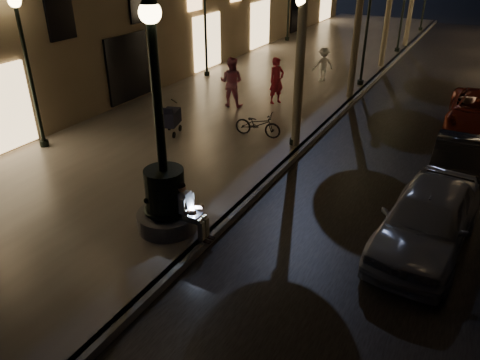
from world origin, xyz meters
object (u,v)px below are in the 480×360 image
Objects in this scene: seated_man_laptop at (188,208)px; car_third at (479,112)px; pedestrian_red at (277,81)px; bicycle at (258,124)px; lamp_left_a at (25,52)px; lamp_left_b at (205,10)px; lamp_curb_a at (299,51)px; pedestrian_white at (323,64)px; stroller at (171,118)px; pedestrian_pink at (231,82)px; car_front at (427,219)px; lamp_curb_b at (368,16)px; car_second at (457,164)px; fountain_lamppost at (165,189)px.

car_third is at bearing 64.63° from seated_man_laptop.
bicycle is at bearing -135.36° from pedestrian_red.
lamp_left_b is (0.00, 10.00, 0.00)m from lamp_left_a.
lamp_curb_a is at bearing -40.20° from lamp_left_b.
lamp_curb_a reaches higher than bicycle.
pedestrian_white reaches higher than bicycle.
pedestrian_pink is (0.31, 3.68, 0.37)m from stroller.
pedestrian_red reaches higher than seated_man_laptop.
car_front is at bearing 133.25° from pedestrian_pink.
lamp_curb_b is at bearing 1.59° from pedestrian_red.
lamp_left_a is (-7.01, 2.00, 2.34)m from seated_man_laptop.
car_second is 2.11× the size of pedestrian_red.
lamp_curb_b is 12.84m from car_front.
lamp_left_b is at bearing 152.06° from car_second.
lamp_left_b is 1.24× the size of car_second.
fountain_lamppost is 7.00m from lamp_left_a.
car_front is (4.67, -3.69, -2.49)m from lamp_curb_a.
pedestrian_pink reaches higher than seated_man_laptop.
fountain_lamppost is 9.81m from pedestrian_red.
lamp_left_a is at bearing -163.13° from car_second.
pedestrian_white reaches higher than stroller.
car_second is (0.27, 3.58, -0.11)m from car_front.
fountain_lamppost is at bearing -61.93° from lamp_left_b.
car_second is 2.40× the size of bicycle.
bicycle is (-1.37, 0.08, -2.61)m from lamp_curb_a.
lamp_left_a is at bearing -153.73° from stroller.
car_third is at bearing 116.21° from pedestrian_white.
lamp_left_b reaches higher than car_front.
fountain_lamppost is 1.08× the size of lamp_left_b.
fountain_lamppost is at bearing -119.68° from car_third.
lamp_curb_b is 1.09× the size of car_front.
stroller is 2.98m from bicycle.
seated_man_laptop is at bearing -149.24° from car_front.
lamp_left_a is 15.44m from car_third.
bicycle is (-1.28, 6.08, -0.27)m from seated_man_laptop.
seated_man_laptop reaches higher than car_second.
fountain_lamppost is 1.08× the size of lamp_curb_a.
car_third is at bearing -49.88° from pedestrian_red.
seated_man_laptop is 5.29m from car_front.
lamp_curb_a reaches higher than car_second.
lamp_left_b is 1.05× the size of car_third.
car_front is 2.84× the size of pedestrian_white.
car_front is 10.16m from pedestrian_red.
pedestrian_red is at bearing 53.86° from stroller.
lamp_curb_a is 1.24× the size of car_second.
lamp_left_a is at bearing -120.61° from lamp_curb_b.
car_front reaches higher than bicycle.
lamp_curb_b is 2.61× the size of pedestrian_red.
pedestrian_white is at bearing 94.47° from fountain_lamppost.
lamp_curb_a is at bearing 177.65° from car_second.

